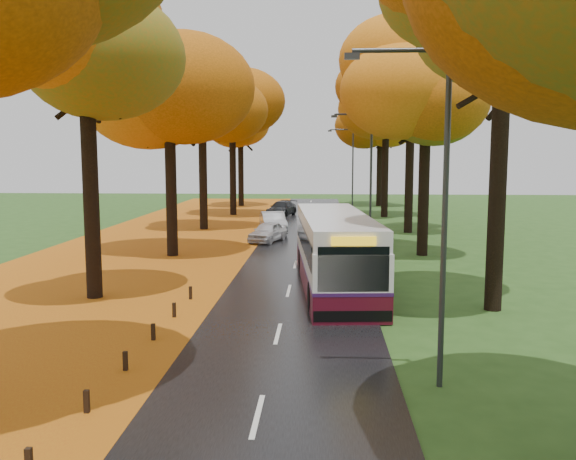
# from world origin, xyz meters

# --- Properties ---
(road) EXTENTS (6.50, 90.00, 0.04)m
(road) POSITION_xyz_m (0.00, 25.00, 0.02)
(road) COLOR black
(road) RESTS_ON ground
(centre_line) EXTENTS (0.12, 90.00, 0.01)m
(centre_line) POSITION_xyz_m (0.00, 25.00, 0.04)
(centre_line) COLOR silver
(centre_line) RESTS_ON road
(leaf_verge) EXTENTS (12.00, 90.00, 0.02)m
(leaf_verge) POSITION_xyz_m (-9.00, 25.00, 0.01)
(leaf_verge) COLOR #9C3E0E
(leaf_verge) RESTS_ON ground
(leaf_drift) EXTENTS (0.90, 90.00, 0.01)m
(leaf_drift) POSITION_xyz_m (-3.05, 25.00, 0.04)
(leaf_drift) COLOR #B56F12
(leaf_drift) RESTS_ON road
(trees_left) EXTENTS (9.20, 74.00, 13.88)m
(trees_left) POSITION_xyz_m (-7.18, 27.06, 9.53)
(trees_left) COLOR black
(trees_left) RESTS_ON ground
(trees_right) EXTENTS (9.30, 74.20, 13.96)m
(trees_right) POSITION_xyz_m (7.19, 26.91, 9.69)
(trees_right) COLOR black
(trees_right) RESTS_ON ground
(bollard_row) EXTENTS (0.11, 23.51, 0.52)m
(bollard_row) POSITION_xyz_m (-3.70, 4.70, 0.26)
(bollard_row) COLOR black
(bollard_row) RESTS_ON ground
(streetlamp_near) EXTENTS (2.45, 0.18, 8.00)m
(streetlamp_near) POSITION_xyz_m (3.95, 8.00, 4.71)
(streetlamp_near) COLOR #333538
(streetlamp_near) RESTS_ON ground
(streetlamp_mid) EXTENTS (2.45, 0.18, 8.00)m
(streetlamp_mid) POSITION_xyz_m (3.95, 30.00, 4.71)
(streetlamp_mid) COLOR #333538
(streetlamp_mid) RESTS_ON ground
(streetlamp_far) EXTENTS (2.45, 0.18, 8.00)m
(streetlamp_far) POSITION_xyz_m (3.95, 52.00, 4.71)
(streetlamp_far) COLOR #333538
(streetlamp_far) RESTS_ON ground
(bus) EXTENTS (3.62, 11.79, 3.06)m
(bus) POSITION_xyz_m (1.88, 18.81, 1.64)
(bus) COLOR #4C0B1A
(bus) RESTS_ON road
(car_white) EXTENTS (2.54, 4.00, 1.27)m
(car_white) POSITION_xyz_m (-2.12, 31.97, 0.67)
(car_white) COLOR silver
(car_white) RESTS_ON road
(car_silver) EXTENTS (2.42, 4.73, 1.49)m
(car_silver) POSITION_xyz_m (-2.13, 36.39, 0.78)
(car_silver) COLOR #93959A
(car_silver) RESTS_ON road
(car_dark) EXTENTS (2.92, 4.83, 1.31)m
(car_dark) POSITION_xyz_m (-2.35, 48.60, 0.69)
(car_dark) COLOR black
(car_dark) RESTS_ON road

